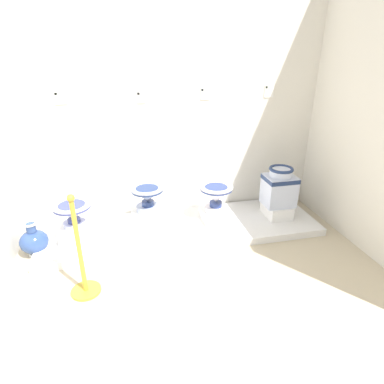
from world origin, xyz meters
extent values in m
cube|color=beige|center=(1.80, 0.69, -0.01)|extent=(5.60, 5.37, 0.02)
cube|color=silver|center=(1.80, 2.60, 1.54)|extent=(3.80, 0.06, 3.09)
cube|color=white|center=(1.80, 2.08, 0.04)|extent=(3.19, 0.93, 0.08)
cube|color=white|center=(0.61, 2.07, 0.16)|extent=(0.32, 0.36, 0.14)
cylinder|color=#B4BAE8|center=(0.61, 2.07, 0.25)|extent=(0.23, 0.23, 0.05)
cylinder|color=#3B448C|center=(0.61, 2.07, 0.30)|extent=(0.13, 0.13, 0.04)
cone|color=#B4BAE8|center=(0.61, 2.07, 0.40)|extent=(0.40, 0.40, 0.16)
cylinder|color=#3B448C|center=(0.61, 2.07, 0.46)|extent=(0.39, 0.39, 0.03)
torus|color=#B4BAE8|center=(0.61, 2.07, 0.48)|extent=(0.40, 0.40, 0.04)
cylinder|color=#3B448C|center=(0.61, 2.07, 0.48)|extent=(0.28, 0.28, 0.01)
cube|color=white|center=(1.41, 2.14, 0.19)|extent=(0.40, 0.30, 0.20)
cylinder|color=#A2AED0|center=(1.41, 2.14, 0.32)|extent=(0.27, 0.27, 0.07)
cylinder|color=navy|center=(1.41, 2.14, 0.39)|extent=(0.14, 0.14, 0.06)
cone|color=#A2AED0|center=(1.41, 2.14, 0.49)|extent=(0.36, 0.36, 0.16)
cylinder|color=navy|center=(1.41, 2.14, 0.55)|extent=(0.35, 0.35, 0.03)
torus|color=#A2AED0|center=(1.41, 2.14, 0.57)|extent=(0.37, 0.37, 0.04)
cylinder|color=navy|center=(1.41, 2.14, 0.57)|extent=(0.25, 0.25, 0.01)
cube|color=white|center=(2.22, 2.15, 0.14)|extent=(0.32, 0.35, 0.10)
cylinder|color=white|center=(2.22, 2.15, 0.22)|extent=(0.26, 0.26, 0.07)
cylinder|color=navy|center=(2.22, 2.15, 0.29)|extent=(0.15, 0.15, 0.06)
cone|color=white|center=(2.22, 2.15, 0.41)|extent=(0.39, 0.39, 0.19)
cylinder|color=navy|center=(2.22, 2.15, 0.49)|extent=(0.38, 0.38, 0.03)
torus|color=white|center=(2.22, 2.15, 0.51)|extent=(0.39, 0.39, 0.04)
cylinder|color=navy|center=(2.22, 2.15, 0.51)|extent=(0.27, 0.27, 0.01)
cube|color=white|center=(2.98, 2.07, 0.16)|extent=(0.28, 0.36, 0.15)
cube|color=silver|center=(2.98, 2.07, 0.42)|extent=(0.35, 0.31, 0.37)
cube|color=navy|center=(2.98, 2.07, 0.57)|extent=(0.36, 0.31, 0.05)
cylinder|color=silver|center=(2.98, 2.07, 0.65)|extent=(0.26, 0.26, 0.09)
torus|color=navy|center=(2.98, 2.07, 0.70)|extent=(0.29, 0.29, 0.04)
cube|color=white|center=(0.59, 2.56, 1.51)|extent=(0.14, 0.01, 0.13)
cube|color=#5B9E4C|center=(0.55, 2.56, 1.55)|extent=(0.02, 0.01, 0.02)
cube|color=white|center=(1.44, 2.56, 1.49)|extent=(0.10, 0.01, 0.13)
cube|color=slate|center=(1.41, 2.56, 1.53)|extent=(0.02, 0.01, 0.02)
cube|color=white|center=(2.18, 2.56, 1.51)|extent=(0.12, 0.01, 0.14)
cube|color=#386BAD|center=(2.14, 2.56, 1.55)|extent=(0.02, 0.01, 0.02)
cube|color=white|center=(2.97, 2.56, 1.52)|extent=(0.12, 0.01, 0.15)
cube|color=#5B9E4C|center=(2.93, 2.56, 1.57)|extent=(0.02, 0.01, 0.02)
cylinder|color=white|center=(0.20, 1.97, 0.01)|extent=(0.16, 0.16, 0.03)
ellipsoid|color=#314C8B|center=(0.20, 1.97, 0.15)|extent=(0.28, 0.28, 0.24)
cylinder|color=#314C8B|center=(0.20, 1.97, 0.32)|extent=(0.10, 0.10, 0.09)
torus|color=white|center=(0.20, 1.97, 0.36)|extent=(0.14, 0.14, 0.02)
cylinder|color=gold|center=(0.75, 1.25, 0.01)|extent=(0.26, 0.26, 0.02)
cylinder|color=gold|center=(0.75, 1.25, 0.46)|extent=(0.04, 0.04, 0.87)
sphere|color=gold|center=(0.75, 1.25, 0.92)|extent=(0.06, 0.06, 0.06)
camera|label=1|loc=(1.17, -1.17, 1.97)|focal=30.09mm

